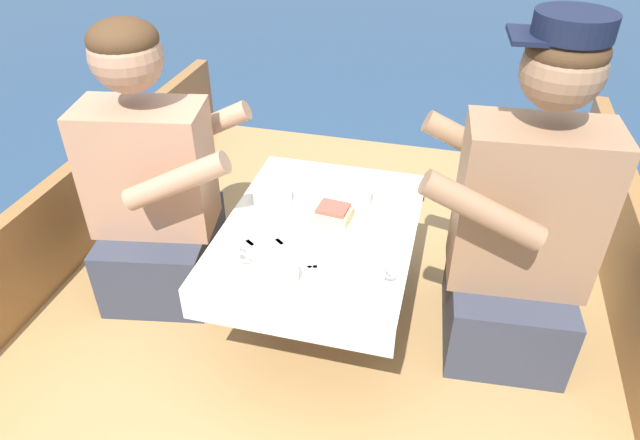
# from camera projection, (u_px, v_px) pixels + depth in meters

# --- Properties ---
(ground_plane) EXTENTS (60.00, 60.00, 0.00)m
(ground_plane) POSITION_uv_depth(u_px,v_px,m) (314.00, 387.00, 2.07)
(ground_plane) COLOR navy
(boat_deck) EXTENTS (2.07, 2.89, 0.27)m
(boat_deck) POSITION_uv_depth(u_px,v_px,m) (314.00, 362.00, 1.99)
(boat_deck) COLOR #A87F4C
(boat_deck) RESTS_ON ground_plane
(gunwale_port) EXTENTS (0.06, 2.89, 0.37)m
(gunwale_port) POSITION_uv_depth(u_px,v_px,m) (40.00, 246.00, 2.02)
(gunwale_port) COLOR #936033
(gunwale_port) RESTS_ON boat_deck
(cockpit_table) EXTENTS (0.58, 0.76, 0.39)m
(cockpit_table) POSITION_uv_depth(u_px,v_px,m) (320.00, 237.00, 1.79)
(cockpit_table) COLOR #B2B2B7
(cockpit_table) RESTS_ON boat_deck
(person_port) EXTENTS (0.57, 0.52, 0.97)m
(person_port) POSITION_uv_depth(u_px,v_px,m) (154.00, 190.00, 1.92)
(person_port) COLOR #333847
(person_port) RESTS_ON boat_deck
(person_starboard) EXTENTS (0.55, 0.48, 1.06)m
(person_starboard) POSITION_uv_depth(u_px,v_px,m) (521.00, 230.00, 1.67)
(person_starboard) COLOR #333847
(person_starboard) RESTS_ON boat_deck
(plate_sandwich) EXTENTS (0.21, 0.21, 0.01)m
(plate_sandwich) POSITION_uv_depth(u_px,v_px,m) (333.00, 221.00, 1.77)
(plate_sandwich) COLOR silver
(plate_sandwich) RESTS_ON cockpit_table
(plate_bread) EXTENTS (0.18, 0.18, 0.01)m
(plate_bread) POSITION_uv_depth(u_px,v_px,m) (336.00, 182.00, 1.96)
(plate_bread) COLOR silver
(plate_bread) RESTS_ON cockpit_table
(sandwich) EXTENTS (0.12, 0.11, 0.05)m
(sandwich) POSITION_uv_depth(u_px,v_px,m) (333.00, 213.00, 1.76)
(sandwich) COLOR #E0BC7F
(sandwich) RESTS_ON plate_sandwich
(bowl_port_near) EXTENTS (0.13, 0.13, 0.04)m
(bowl_port_near) POSITION_uv_depth(u_px,v_px,m) (272.00, 195.00, 1.86)
(bowl_port_near) COLOR silver
(bowl_port_near) RESTS_ON cockpit_table
(bowl_starboard_near) EXTENTS (0.13, 0.13, 0.04)m
(bowl_starboard_near) POSITION_uv_depth(u_px,v_px,m) (274.00, 273.00, 1.54)
(bowl_starboard_near) COLOR silver
(bowl_starboard_near) RESTS_ON cockpit_table
(coffee_cup_port) EXTENTS (0.09, 0.06, 0.06)m
(coffee_cup_port) POSITION_uv_depth(u_px,v_px,m) (375.00, 272.00, 1.53)
(coffee_cup_port) COLOR silver
(coffee_cup_port) RESTS_ON cockpit_table
(coffee_cup_starboard) EXTENTS (0.10, 0.07, 0.06)m
(coffee_cup_starboard) POSITION_uv_depth(u_px,v_px,m) (228.00, 255.00, 1.59)
(coffee_cup_starboard) COLOR silver
(coffee_cup_starboard) RESTS_ON cockpit_table
(tin_can) EXTENTS (0.07, 0.07, 0.05)m
(tin_can) POSITION_uv_depth(u_px,v_px,m) (361.00, 195.00, 1.85)
(tin_can) COLOR silver
(tin_can) RESTS_ON cockpit_table
(utensil_knife_starboard) EXTENTS (0.16, 0.07, 0.00)m
(utensil_knife_starboard) POSITION_uv_depth(u_px,v_px,m) (334.00, 266.00, 1.60)
(utensil_knife_starboard) COLOR silver
(utensil_knife_starboard) RESTS_ON cockpit_table
(utensil_fork_port) EXTENTS (0.15, 0.11, 0.00)m
(utensil_fork_port) POSITION_uv_depth(u_px,v_px,m) (260.00, 251.00, 1.65)
(utensil_fork_port) COLOR silver
(utensil_fork_port) RESTS_ON cockpit_table
(utensil_spoon_starboard) EXTENTS (0.16, 0.07, 0.01)m
(utensil_spoon_starboard) POSITION_uv_depth(u_px,v_px,m) (262.00, 229.00, 1.74)
(utensil_spoon_starboard) COLOR silver
(utensil_spoon_starboard) RESTS_ON cockpit_table
(utensil_knife_port) EXTENTS (0.07, 0.16, 0.00)m
(utensil_knife_port) POSITION_uv_depth(u_px,v_px,m) (318.00, 284.00, 1.53)
(utensil_knife_port) COLOR silver
(utensil_knife_port) RESTS_ON cockpit_table
(utensil_fork_starboard) EXTENTS (0.15, 0.12, 0.00)m
(utensil_fork_starboard) POSITION_uv_depth(u_px,v_px,m) (289.00, 250.00, 1.65)
(utensil_fork_starboard) COLOR silver
(utensil_fork_starboard) RESTS_ON cockpit_table
(utensil_spoon_port) EXTENTS (0.17, 0.07, 0.01)m
(utensil_spoon_port) POSITION_uv_depth(u_px,v_px,m) (297.00, 172.00, 2.02)
(utensil_spoon_port) COLOR silver
(utensil_spoon_port) RESTS_ON cockpit_table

